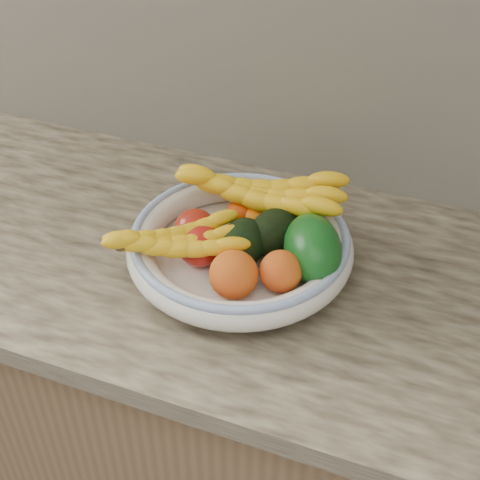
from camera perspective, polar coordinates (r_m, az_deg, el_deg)
name	(u,v)px	position (r m, az deg, el deg)	size (l,w,h in m)	color
kitchen_counter	(244,408)	(1.52, 0.35, -14.11)	(2.44, 0.66, 1.40)	brown
fruit_bowl	(240,245)	(1.15, 0.00, -0.44)	(0.39, 0.39, 0.08)	silver
clementine_back_left	(242,213)	(1.21, 0.15, 2.32)	(0.06, 0.06, 0.05)	#DF4504
clementine_back_right	(275,216)	(1.21, 2.99, 2.09)	(0.06, 0.06, 0.05)	orange
clementine_back_mid	(256,218)	(1.20, 1.39, 1.93)	(0.05, 0.05, 0.05)	orange
tomato_left	(195,228)	(1.17, -3.85, 1.06)	(0.07, 0.07, 0.07)	#A11D0F
tomato_near_left	(201,245)	(1.13, -3.38, -0.47)	(0.08, 0.08, 0.07)	red
avocado_center	(241,244)	(1.12, 0.13, -0.37)	(0.08, 0.11, 0.08)	black
avocado_right	(274,231)	(1.15, 2.93, 0.74)	(0.08, 0.11, 0.08)	black
green_mango	(312,249)	(1.10, 6.21, -0.74)	(0.09, 0.14, 0.10)	#0D4913
peach_front	(234,274)	(1.06, -0.54, -2.96)	(0.08, 0.08, 0.08)	orange
peach_right	(281,271)	(1.07, 3.51, -2.68)	(0.07, 0.07, 0.07)	orange
banana_bunch_back	(259,196)	(1.19, 1.67, 3.74)	(0.32, 0.12, 0.09)	yellow
banana_bunch_front	(176,244)	(1.10, -5.49, -0.35)	(0.25, 0.10, 0.07)	yellow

